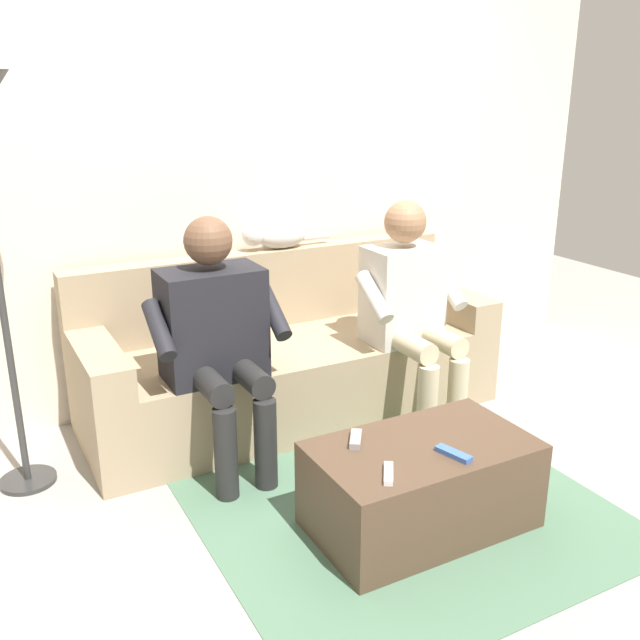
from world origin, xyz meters
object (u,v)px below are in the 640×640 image
at_px(person_right_seated, 217,331).
at_px(remote_blue, 453,454).
at_px(couch, 288,361).
at_px(coffee_table, 421,485).
at_px(remote_gray, 356,439).
at_px(person_left_seated, 409,302).
at_px(cat_on_backrest, 276,235).
at_px(remote_white, 388,473).

bearing_deg(person_right_seated, remote_blue, 119.67).
distance_m(couch, person_right_seated, 0.71).
relative_size(coffee_table, person_right_seated, 0.75).
xyz_separation_m(couch, remote_gray, (0.22, 1.05, 0.09)).
bearing_deg(remote_blue, couch, 166.85).
relative_size(couch, person_right_seated, 1.88).
bearing_deg(remote_blue, person_left_seated, 139.11).
bearing_deg(coffee_table, remote_blue, 109.47).
bearing_deg(cat_on_backrest, remote_blue, 89.30).
relative_size(coffee_table, remote_gray, 6.55).
height_order(person_left_seated, remote_gray, person_left_seated).
bearing_deg(couch, cat_on_backrest, -103.65).
bearing_deg(couch, person_left_seated, 144.91).
bearing_deg(remote_white, cat_on_backrest, 22.67).
distance_m(coffee_table, remote_blue, 0.23).
distance_m(person_right_seated, remote_white, 1.04).
xyz_separation_m(couch, remote_blue, (-0.05, 1.31, 0.09)).
height_order(remote_gray, remote_white, remote_gray).
bearing_deg(couch, person_right_seated, 34.17).
distance_m(cat_on_backrest, remote_white, 1.70).
distance_m(person_left_seated, cat_on_backrest, 0.81).
xyz_separation_m(couch, person_right_seated, (0.51, 0.34, 0.36)).
relative_size(couch, coffee_table, 2.51).
height_order(couch, cat_on_backrest, cat_on_backrest).
relative_size(person_right_seated, cat_on_backrest, 2.21).
relative_size(coffee_table, cat_on_backrest, 1.65).
xyz_separation_m(person_left_seated, remote_white, (0.75, 0.96, -0.26)).
distance_m(coffee_table, cat_on_backrest, 1.62).
height_order(coffee_table, remote_white, remote_white).
relative_size(couch, remote_gray, 16.44).
bearing_deg(remote_gray, couch, 22.64).
distance_m(coffee_table, person_right_seated, 1.09).
bearing_deg(couch, remote_blue, 91.96).
bearing_deg(remote_white, remote_gray, 28.16).
xyz_separation_m(couch, cat_on_backrest, (-0.06, -0.27, 0.62)).
bearing_deg(coffee_table, person_left_seated, -121.43).
relative_size(couch, person_left_seated, 1.90).
bearing_deg(cat_on_backrest, remote_white, 78.98).
xyz_separation_m(couch, remote_white, (0.24, 1.32, 0.09)).
distance_m(couch, cat_on_backrest, 0.68).
height_order(cat_on_backrest, remote_blue, cat_on_backrest).
xyz_separation_m(person_left_seated, person_right_seated, (1.01, -0.01, 0.01)).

